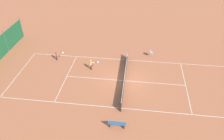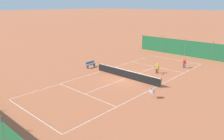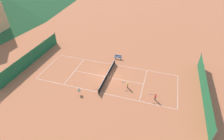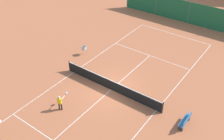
# 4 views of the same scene
# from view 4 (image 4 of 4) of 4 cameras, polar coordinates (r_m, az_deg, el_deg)

# --- Properties ---
(ground_plane) EXTENTS (600.00, 600.00, 0.00)m
(ground_plane) POSITION_cam_4_polar(r_m,az_deg,el_deg) (21.21, -0.19, -4.29)
(ground_plane) COLOR #B7603D
(court_line_markings) EXTENTS (8.25, 23.85, 0.01)m
(court_line_markings) POSITION_cam_4_polar(r_m,az_deg,el_deg) (21.21, -0.19, -4.29)
(court_line_markings) COLOR white
(court_line_markings) RESTS_ON ground
(tennis_net) EXTENTS (9.18, 0.08, 1.06)m
(tennis_net) POSITION_cam_4_polar(r_m,az_deg,el_deg) (20.90, -0.19, -3.24)
(tennis_net) COLOR #2D2D2D
(tennis_net) RESTS_ON ground
(windscreen_fence_far) EXTENTS (17.28, 0.08, 2.90)m
(windscreen_fence_far) POSITION_cam_4_polar(r_m,az_deg,el_deg) (32.65, 16.38, 11.89)
(windscreen_fence_far) COLOR #1E6038
(windscreen_fence_far) RESTS_ON ground
(player_far_baseline) EXTENTS (0.42, 1.09, 1.27)m
(player_far_baseline) POSITION_cam_4_polar(r_m,az_deg,el_deg) (19.41, -11.24, -6.73)
(player_far_baseline) COLOR black
(player_far_baseline) RESTS_ON ground
(tennis_ball_alley_right) EXTENTS (0.07, 0.07, 0.07)m
(tennis_ball_alley_right) POSITION_cam_4_polar(r_m,az_deg,el_deg) (21.58, 7.06, -3.70)
(tennis_ball_alley_right) COLOR #CCE033
(tennis_ball_alley_right) RESTS_ON ground
(tennis_ball_alley_left) EXTENTS (0.07, 0.07, 0.07)m
(tennis_ball_alley_left) POSITION_cam_4_polar(r_m,az_deg,el_deg) (26.21, 7.30, 4.00)
(tennis_ball_alley_left) COLOR #CCE033
(tennis_ball_alley_left) RESTS_ON ground
(tennis_ball_service_box) EXTENTS (0.07, 0.07, 0.07)m
(tennis_ball_service_box) POSITION_cam_4_polar(r_m,az_deg,el_deg) (20.39, -18.67, -8.43)
(tennis_ball_service_box) COLOR #CCE033
(tennis_ball_service_box) RESTS_ON ground
(ball_hopper) EXTENTS (0.36, 0.36, 0.89)m
(ball_hopper) POSITION_cam_4_polar(r_m,az_deg,el_deg) (25.44, -6.08, 4.71)
(ball_hopper) COLOR #B7B7BC
(ball_hopper) RESTS_ON ground
(courtside_bench) EXTENTS (0.36, 1.50, 0.84)m
(courtside_bench) POSITION_cam_4_polar(r_m,az_deg,el_deg) (18.76, 15.68, -10.54)
(courtside_bench) COLOR #336699
(courtside_bench) RESTS_ON ground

